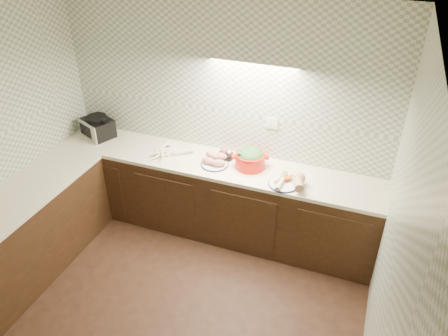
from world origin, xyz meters
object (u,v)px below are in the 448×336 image
(toaster_oven, at_px, (98,127))
(dutch_oven, at_px, (250,158))
(parsnip_pile, at_px, (169,153))
(sweet_potato_plate, at_px, (215,160))
(veg_plate, at_px, (291,180))
(onion_bowl, at_px, (225,154))

(toaster_oven, relative_size, dutch_oven, 1.10)
(parsnip_pile, height_order, sweet_potato_plate, sweet_potato_plate)
(parsnip_pile, height_order, veg_plate, veg_plate)
(toaster_oven, relative_size, veg_plate, 1.16)
(sweet_potato_plate, bearing_deg, dutch_oven, 13.79)
(dutch_oven, bearing_deg, veg_plate, -38.75)
(toaster_oven, distance_m, onion_bowl, 1.58)
(veg_plate, bearing_deg, toaster_oven, 175.26)
(parsnip_pile, distance_m, onion_bowl, 0.62)
(onion_bowl, height_order, dutch_oven, dutch_oven)
(toaster_oven, relative_size, sweet_potato_plate, 1.52)
(dutch_oven, bearing_deg, sweet_potato_plate, 174.95)
(sweet_potato_plate, distance_m, veg_plate, 0.84)
(parsnip_pile, distance_m, sweet_potato_plate, 0.54)
(parsnip_pile, relative_size, onion_bowl, 2.57)
(sweet_potato_plate, xyz_separation_m, dutch_oven, (0.36, 0.09, 0.06))
(parsnip_pile, distance_m, dutch_oven, 0.91)
(onion_bowl, bearing_deg, dutch_oven, -13.56)
(toaster_oven, distance_m, sweet_potato_plate, 1.53)
(onion_bowl, relative_size, dutch_oven, 0.42)
(parsnip_pile, bearing_deg, onion_bowl, 16.32)
(parsnip_pile, height_order, dutch_oven, dutch_oven)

